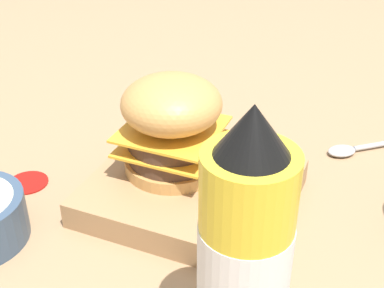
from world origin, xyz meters
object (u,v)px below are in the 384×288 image
spoon (359,148)px  serving_board (192,192)px  ketchup_bottle (244,258)px  burger (172,124)px

spoon → serving_board: bearing=10.1°
ketchup_bottle → spoon: size_ratio=1.79×
serving_board → spoon: 0.26m
ketchup_bottle → spoon: ketchup_bottle is taller
burger → spoon: (-0.20, -0.18, -0.09)m
serving_board → ketchup_bottle: (-0.12, 0.18, 0.09)m
burger → spoon: bearing=-137.7°
burger → ketchup_bottle: 0.25m
burger → ketchup_bottle: size_ratio=0.50×
serving_board → ketchup_bottle: ketchup_bottle is taller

